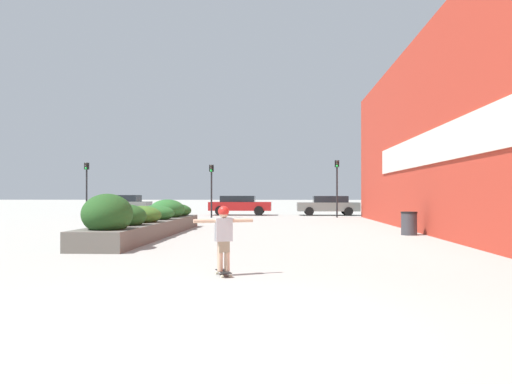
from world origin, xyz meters
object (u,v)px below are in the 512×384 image
Objects in this scene: car_leftmost at (328,205)px; traffic_light_right at (337,179)px; car_center_right at (240,205)px; trash_bin at (409,223)px; traffic_light_left at (211,182)px; skateboard at (224,272)px; traffic_light_far_left at (87,180)px; skateboarder at (224,232)px; car_center_left at (421,205)px; car_rightmost at (122,204)px.

traffic_light_right is at bearing -176.57° from car_leftmost.
car_center_right reaches higher than car_leftmost.
trash_bin is 16.64m from traffic_light_left.
traffic_light_left is (-1.48, -4.34, 1.58)m from car_center_right.
trash_bin is at bearing 37.94° from skateboard.
traffic_light_right is at bearing 1.56° from traffic_light_far_left.
skateboarder is 11.20m from trash_bin.
skateboard is 0.69× the size of trash_bin.
traffic_light_right is at bearing 57.84° from skateboarder.
traffic_light_far_left is (-22.81, -3.23, 1.67)m from car_center_left.
traffic_light_left is (-14.41, -3.38, 1.56)m from car_center_left.
skateboard is 0.14× the size of car_rightmost.
skateboard is at bearing -62.90° from traffic_light_far_left.
car_rightmost is at bearing 166.10° from traffic_light_right.
traffic_light_left reaches higher than car_center_right.
car_center_left is 21.87m from car_rightmost.
car_leftmost is 17.00m from traffic_light_far_left.
car_center_left is (6.42, -0.95, 0.05)m from car_leftmost.
traffic_light_far_left reaches higher than trash_bin.
car_leftmost reaches higher than trash_bin.
car_center_right is at bearing 85.77° from car_center_left.
trash_bin is 14.44m from traffic_light_right.
car_leftmost is (-1.34, 17.98, 0.32)m from trash_bin.
car_center_right is at bearing 89.97° from car_leftmost.
car_rightmost is at bearing 148.95° from traffic_light_left.
car_center_right is 10.86m from traffic_light_far_left.
trash_bin is 24.68m from car_rightmost.
traffic_light_right is at bearing -103.90° from car_rightmost.
car_leftmost is 1.12× the size of car_center_left.
traffic_light_left is at bearing -175.81° from traffic_light_right.
car_leftmost is 15.43m from car_rightmost.
skateboarder is 0.30× the size of car_center_left.
traffic_light_left is at bearing 77.60° from skateboard.
traffic_light_left is at bearing 118.48° from car_leftmost.
trash_bin is at bearing -85.54° from traffic_light_right.
trash_bin is at bearing -137.23° from car_rightmost.
traffic_light_far_left reaches higher than traffic_light_left.
traffic_light_left is at bearing 103.21° from car_center_left.
skateboard is 28.76m from car_center_left.
skateboarder is at bearing 71.23° from skateboard.
car_rightmost is 16.22m from traffic_light_right.
car_rightmost is at bearing 132.77° from trash_bin.
skateboard is 29.84m from car_rightmost.
car_leftmost is 1.19× the size of traffic_light_right.
car_rightmost is (-15.42, 0.14, 0.04)m from car_leftmost.
car_center_right is (-12.93, 0.96, -0.03)m from car_center_left.
car_center_left is 7.01m from traffic_light_right.
car_rightmost is (-11.01, 27.72, 0.73)m from skateboard.
car_rightmost reaches higher than skateboard.
car_center_left is at bearing 85.77° from car_center_right.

